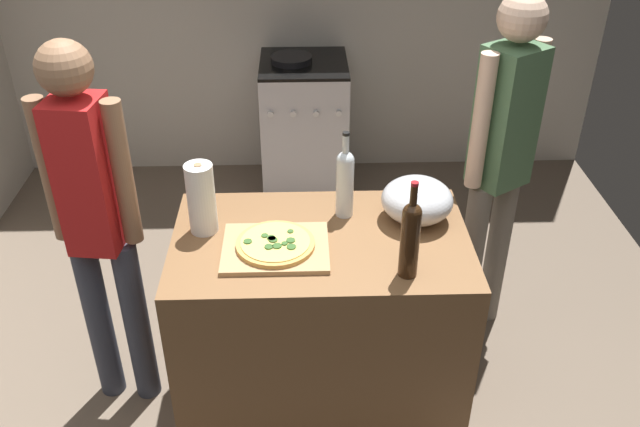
# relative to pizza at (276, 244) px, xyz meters

# --- Properties ---
(ground_plane) EXTENTS (4.35, 3.62, 0.02)m
(ground_plane) POSITION_rel_pizza_xyz_m (-0.00, 0.88, -0.96)
(ground_plane) COLOR #6B5B4C
(counter) EXTENTS (1.16, 0.71, 0.92)m
(counter) POSITION_rel_pizza_xyz_m (0.17, 0.08, -0.49)
(counter) COLOR brown
(counter) RESTS_ON ground_plane
(cutting_board) EXTENTS (0.40, 0.32, 0.02)m
(cutting_board) POSITION_rel_pizza_xyz_m (0.00, 0.00, -0.02)
(cutting_board) COLOR tan
(cutting_board) RESTS_ON counter
(pizza) EXTENTS (0.30, 0.30, 0.03)m
(pizza) POSITION_rel_pizza_xyz_m (0.00, 0.00, 0.00)
(pizza) COLOR tan
(pizza) RESTS_ON cutting_board
(mixing_bowl) EXTENTS (0.29, 0.29, 0.17)m
(mixing_bowl) POSITION_rel_pizza_xyz_m (0.56, 0.20, 0.06)
(mixing_bowl) COLOR #B2B2B7
(mixing_bowl) RESTS_ON counter
(paper_towel_roll) EXTENTS (0.11, 0.11, 0.29)m
(paper_towel_roll) POSITION_rel_pizza_xyz_m (-0.29, 0.15, 0.11)
(paper_towel_roll) COLOR white
(paper_towel_roll) RESTS_ON counter
(wine_bottle_green) EXTENTS (0.07, 0.07, 0.37)m
(wine_bottle_green) POSITION_rel_pizza_xyz_m (0.27, 0.25, 0.13)
(wine_bottle_green) COLOR silver
(wine_bottle_green) RESTS_ON counter
(wine_bottle_amber) EXTENTS (0.07, 0.07, 0.38)m
(wine_bottle_amber) POSITION_rel_pizza_xyz_m (0.47, -0.16, 0.13)
(wine_bottle_amber) COLOR #331E0F
(wine_bottle_amber) RESTS_ON counter
(stove) EXTENTS (0.56, 0.61, 0.96)m
(stove) POSITION_rel_pizza_xyz_m (0.12, 2.04, -0.48)
(stove) COLOR #B7B7BC
(stove) RESTS_ON ground_plane
(person_in_stripes) EXTENTS (0.36, 0.22, 1.68)m
(person_in_stripes) POSITION_rel_pizza_xyz_m (-0.72, 0.18, 0.01)
(person_in_stripes) COLOR #383D4C
(person_in_stripes) RESTS_ON ground_plane
(person_in_red) EXTENTS (0.34, 0.29, 1.72)m
(person_in_red) POSITION_rel_pizza_xyz_m (1.00, 0.61, 0.05)
(person_in_red) COLOR slate
(person_in_red) RESTS_ON ground_plane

